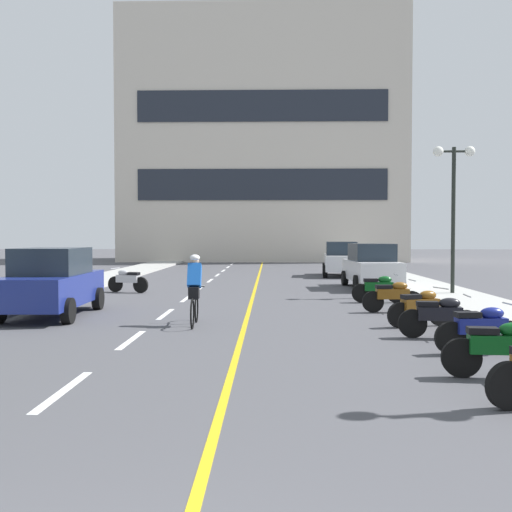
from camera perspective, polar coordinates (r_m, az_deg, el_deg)
The scene contains 28 objects.
ground_plane at distance 23.17m, azimuth -0.76°, elevation -3.33°, with size 140.00×140.00×0.00m, color #47474C.
curb_left at distance 27.35m, azimuth -15.79°, elevation -2.47°, with size 2.40×72.00×0.12m, color #A8A8A3.
curb_right at distance 26.89m, azimuth 15.02°, elevation -2.53°, with size 2.40×72.00×0.12m, color #A8A8A3.
lane_dash_1 at distance 8.81m, azimuth -18.01°, elevation -12.20°, with size 0.14×2.20×0.01m, color silver.
lane_dash_2 at distance 12.57m, azimuth -11.89°, elevation -7.88°, with size 0.14×2.20×0.01m, color silver.
lane_dash_3 at distance 16.44m, azimuth -8.68°, elevation -5.53°, with size 0.14×2.20×0.01m, color silver.
lane_dash_4 at distance 20.37m, azimuth -6.72°, elevation -4.07°, with size 0.14×2.20×0.01m, color silver.
lane_dash_5 at distance 24.31m, azimuth -5.39°, elevation -3.08°, with size 0.14×2.20×0.01m, color silver.
lane_dash_6 at distance 28.28m, azimuth -4.44°, elevation -2.37°, with size 0.14×2.20×0.01m, color silver.
lane_dash_7 at distance 32.25m, azimuth -3.72°, elevation -1.83°, with size 0.14×2.20×0.01m, color silver.
lane_dash_8 at distance 36.23m, azimuth -3.16°, elevation -1.41°, with size 0.14×2.20×0.01m, color silver.
lane_dash_9 at distance 40.21m, azimuth -2.71°, elevation -1.08°, with size 0.14×2.20×0.01m, color silver.
lane_dash_10 at distance 44.20m, azimuth -2.35°, elevation -0.80°, with size 0.14×2.20×0.01m, color silver.
lane_dash_11 at distance 48.18m, azimuth -2.04°, elevation -0.57°, with size 0.14×2.20×0.01m, color silver.
centre_line_yellow at distance 26.15m, azimuth 0.03°, elevation -2.72°, with size 0.12×66.00×0.01m, color gold.
office_building at distance 52.47m, azimuth 0.66°, elevation 10.92°, with size 23.51×9.69×20.60m.
street_lamp_mid at distance 22.08m, azimuth 18.46°, elevation 6.41°, with size 1.46×0.36×5.16m.
parked_car_near at distance 16.67m, azimuth -19.00°, elevation -2.36°, with size 2.02×4.25×1.82m.
parked_car_mid at distance 24.51m, azimuth 11.03°, elevation -0.93°, with size 2.06×4.27×1.82m.
parked_car_far at distance 31.63m, azimuth 8.18°, elevation -0.27°, with size 2.18×4.32×1.82m.
motorcycle_2 at distance 9.69m, azimuth 22.44°, elevation -8.11°, with size 1.70×0.60×0.92m.
motorcycle_3 at distance 11.53m, azimuth 20.86°, elevation -6.49°, with size 1.70×0.60×0.92m.
motorcycle_4 at distance 13.00m, azimuth 17.28°, elevation -5.51°, with size 1.70×0.60×0.92m.
motorcycle_5 at distance 14.49m, azimuth 15.55°, elevation -4.73°, with size 1.64×0.78×0.92m.
motorcycle_6 at distance 16.99m, azimuth 13.03°, elevation -3.72°, with size 1.70×0.60×0.92m.
motorcycle_7 at distance 19.37m, azimuth 11.73°, elevation -3.02°, with size 1.70×0.60×0.92m.
motorcycle_8 at distance 22.85m, azimuth -12.24°, elevation -2.26°, with size 1.64×0.79×0.92m.
cyclist_rider at distance 14.25m, azimuth -5.94°, elevation -3.10°, with size 0.42×1.77×1.71m.
Camera 1 is at (0.85, -2.05, 2.15)m, focal length 41.63 mm.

